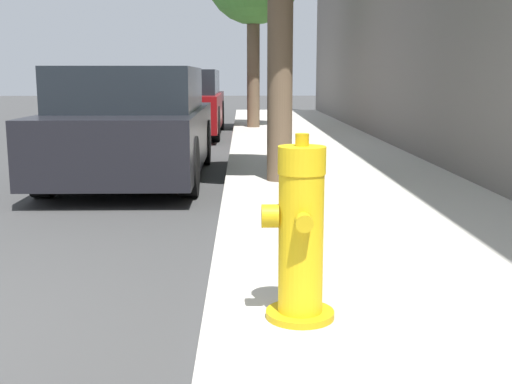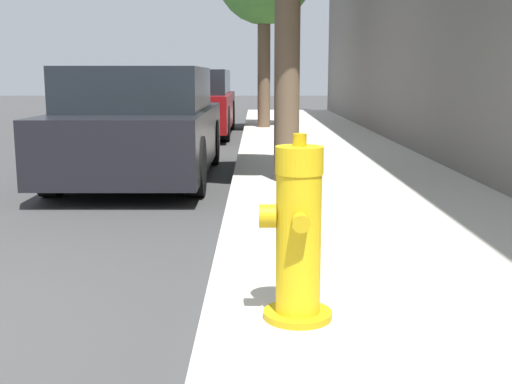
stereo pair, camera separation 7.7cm
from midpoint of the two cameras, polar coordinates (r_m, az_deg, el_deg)
name	(u,v)px [view 1 (the left image)]	position (r m, az deg, el deg)	size (l,w,h in m)	color
sidewalk_slab	(503,350)	(3.23, 20.45, -13.05)	(2.80, 40.00, 0.12)	#B7B2A8
fire_hydrant	(300,236)	(3.13, 3.25, -3.90)	(0.36, 0.36, 0.92)	#C39C11
parked_car_near	(134,126)	(8.29, -11.05, 5.82)	(1.77, 4.17, 1.41)	black
parked_car_mid	(183,104)	(14.31, -6.64, 7.82)	(1.69, 4.55, 1.43)	maroon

